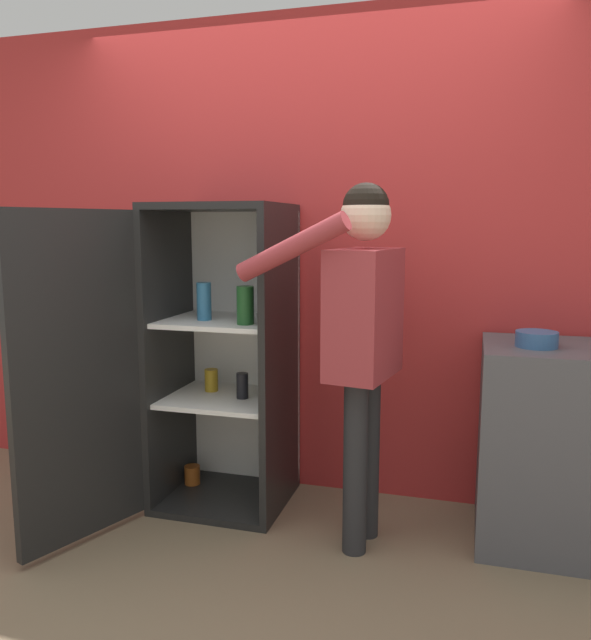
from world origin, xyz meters
TOP-DOWN VIEW (x-y plane):
  - ground_plane at (0.00, 0.00)m, footprint 12.00×12.00m
  - wall_back at (0.00, 0.98)m, footprint 7.00×0.06m
  - refrigerator at (-0.47, 0.55)m, footprint 0.92×1.20m
  - person at (0.40, 0.39)m, footprint 0.69×0.55m
  - counter at (1.28, 0.64)m, footprint 0.73×0.58m
  - bowl at (1.14, 0.60)m, footprint 0.18×0.18m

SIDE VIEW (x-z plane):
  - ground_plane at x=0.00m, z-range 0.00..0.00m
  - counter at x=1.28m, z-range 0.00..0.93m
  - refrigerator at x=-0.47m, z-range 0.00..1.56m
  - bowl at x=1.14m, z-range 0.93..0.99m
  - person at x=0.40m, z-range 0.22..1.86m
  - wall_back at x=0.00m, z-range 0.00..2.55m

